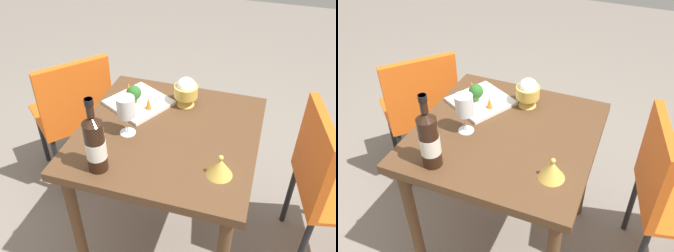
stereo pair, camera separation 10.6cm
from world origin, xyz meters
TOP-DOWN VIEW (x-y plane):
  - ground_plane at (0.00, 0.00)m, footprint 8.00×8.00m
  - dining_table at (0.00, 0.00)m, footprint 0.76×0.76m
  - chair_near_window at (0.70, 0.16)m, footprint 0.48×0.48m
  - chair_by_wall at (-0.65, 0.30)m, footprint 0.56×0.56m
  - wine_bottle at (-0.19, -0.29)m, footprint 0.08×0.08m
  - wine_glass at (-0.16, -0.06)m, footprint 0.08×0.08m
  - rice_bowl at (0.02, 0.22)m, footprint 0.11×0.11m
  - rice_bowl_lid at (0.26, -0.19)m, footprint 0.10×0.10m
  - serving_plate at (-0.19, 0.16)m, footprint 0.34×0.34m
  - broccoli_floret at (-0.21, 0.15)m, footprint 0.07×0.07m
  - carrot_garnish_left at (-0.26, 0.20)m, footprint 0.04×0.04m
  - carrot_garnish_right at (-0.13, 0.12)m, footprint 0.03×0.03m

SIDE VIEW (x-z plane):
  - ground_plane at x=0.00m, z-range 0.00..0.00m
  - chair_near_window at x=0.70m, z-range 0.10..0.95m
  - chair_by_wall at x=-0.65m, z-range 0.10..0.95m
  - dining_table at x=0.00m, z-range 0.27..1.02m
  - serving_plate at x=-0.19m, z-range 0.75..0.76m
  - rice_bowl_lid at x=0.26m, z-range 0.74..0.83m
  - carrot_garnish_right at x=-0.13m, z-range 0.76..0.82m
  - carrot_garnish_left at x=-0.26m, z-range 0.76..0.83m
  - broccoli_floret at x=-0.21m, z-range 0.77..0.86m
  - rice_bowl at x=0.02m, z-range 0.75..0.89m
  - wine_bottle at x=-0.19m, z-range 0.71..1.03m
  - wine_glass at x=-0.16m, z-range 0.79..0.97m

